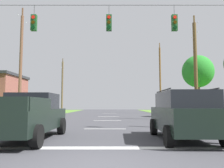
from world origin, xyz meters
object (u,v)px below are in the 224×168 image
distant_car_oncoming (181,112)px  distant_car_crossing_white (25,110)px  tree_roadside_left (199,72)px  utility_pole_mid_right (197,68)px  utility_pole_mid_left (22,65)px  overhead_signal_span (106,57)px  suv_black (184,114)px  utility_pole_far_right (161,78)px  utility_pole_far_left (63,86)px  pickup_truck (30,116)px

distant_car_oncoming → distant_car_crossing_white: bearing=162.1°
tree_roadside_left → utility_pole_mid_right: bearing=-113.0°
distant_car_oncoming → utility_pole_mid_left: utility_pole_mid_left is taller
overhead_signal_span → utility_pole_mid_left: bearing=134.9°
distant_car_oncoming → tree_roadside_left: bearing=51.0°
overhead_signal_span → distant_car_oncoming: overhead_signal_span is taller
suv_black → utility_pole_far_right: 28.53m
utility_pole_far_right → utility_pole_far_left: utility_pole_far_right is taller
tree_roadside_left → overhead_signal_span: bearing=-128.7°
pickup_truck → utility_pole_mid_right: (11.35, 11.56, 3.87)m
utility_pole_mid_right → utility_pole_far_left: (-16.33, 17.53, -0.20)m
distant_car_crossing_white → utility_pole_far_right: size_ratio=0.37×
overhead_signal_span → tree_roadside_left: overhead_signal_span is taller
suv_black → overhead_signal_span: bearing=134.4°
pickup_truck → utility_pole_mid_left: (-5.05, 11.45, 4.17)m
pickup_truck → tree_roadside_left: (13.23, 15.99, 4.19)m
overhead_signal_span → pickup_truck: overhead_signal_span is taller
utility_pole_mid_right → utility_pole_far_left: size_ratio=1.07×
utility_pole_mid_left → utility_pole_far_left: 17.65m
suv_black → distant_car_crossing_white: suv_black is taller
suv_black → distant_car_crossing_white: size_ratio=1.11×
utility_pole_mid_left → utility_pole_mid_right: bearing=0.4°
utility_pole_far_right → tree_roadside_left: bearing=-81.1°
pickup_truck → distant_car_oncoming: bearing=50.2°
utility_pole_mid_right → utility_pole_mid_left: (-16.40, -0.12, 0.30)m
overhead_signal_span → distant_car_crossing_white: 17.24m
utility_pole_far_right → utility_pole_far_left: size_ratio=1.25×
overhead_signal_span → utility_pole_mid_left: (-8.12, 8.14, 0.94)m
utility_pole_far_right → overhead_signal_span: bearing=-109.0°
utility_pole_mid_left → utility_pole_far_left: (0.07, 17.65, -0.49)m
overhead_signal_span → pickup_truck: size_ratio=2.85×
utility_pole_mid_right → utility_pole_far_left: 23.96m
distant_car_oncoming → utility_pole_far_left: (-14.76, 17.36, 3.85)m
utility_pole_far_right → utility_pole_far_left: bearing=174.7°
distant_car_oncoming → utility_pole_far_right: utility_pole_far_right is taller
utility_pole_far_right → utility_pole_far_left: (-16.39, 1.53, -1.12)m
pickup_truck → suv_black: size_ratio=1.12×
utility_pole_far_right → distant_car_oncoming: bearing=-95.9°
pickup_truck → utility_pole_far_right: (11.41, 27.56, 4.79)m
utility_pole_mid_left → distant_car_crossing_white: bearing=106.7°
pickup_truck → distant_car_crossing_white: size_ratio=1.24×
distant_car_crossing_white → tree_roadside_left: bearing=-3.1°
utility_pole_mid_right → utility_pole_far_right: utility_pole_far_right is taller
suv_black → utility_pole_far_left: utility_pole_far_left is taller
utility_pole_far_left → overhead_signal_span: bearing=-72.7°
distant_car_oncoming → utility_pole_far_right: size_ratio=0.38×
suv_black → distant_car_oncoming: (3.34, 11.87, -0.27)m
utility_pole_mid_left → utility_pole_far_right: bearing=44.4°
pickup_truck → utility_pole_mid_right: bearing=45.5°
pickup_truck → utility_pole_mid_left: utility_pole_mid_left is taller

